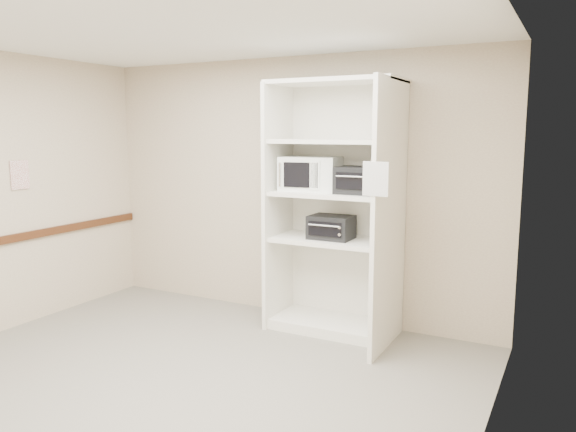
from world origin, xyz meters
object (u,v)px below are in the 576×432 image
at_px(microwave, 311,173).
at_px(toaster_oven_upper, 361,180).
at_px(shelving_unit, 338,217).
at_px(toaster_oven_lower, 331,227).

height_order(microwave, toaster_oven_upper, microwave).
xyz_separation_m(microwave, toaster_oven_upper, (0.54, -0.07, -0.04)).
relative_size(microwave, toaster_oven_upper, 1.26).
relative_size(shelving_unit, microwave, 4.39).
xyz_separation_m(toaster_oven_upper, toaster_oven_lower, (-0.29, -0.00, -0.46)).
height_order(toaster_oven_upper, toaster_oven_lower, toaster_oven_upper).
distance_m(shelving_unit, toaster_oven_upper, 0.43).
bearing_deg(shelving_unit, toaster_oven_lower, -162.12).
distance_m(microwave, toaster_oven_upper, 0.55).
bearing_deg(toaster_oven_upper, toaster_oven_lower, 179.63).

